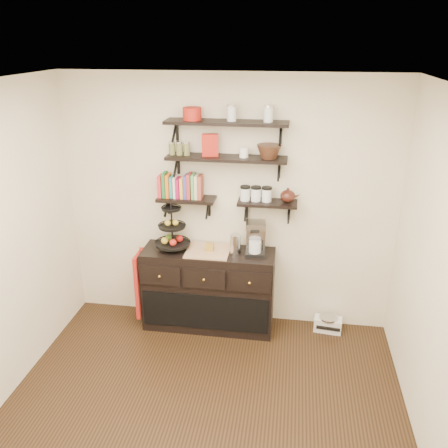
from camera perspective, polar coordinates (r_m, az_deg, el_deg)
The scene contains 21 objects.
floor at distance 4.25m, azimuth -3.19°, elevation -23.42°, with size 3.50×3.50×0.00m, color black.
ceiling at distance 3.02m, azimuth -4.29°, elevation 15.73°, with size 3.50×3.50×0.02m, color white.
back_wall at distance 5.01m, azimuth 0.51°, elevation 2.34°, with size 3.50×0.02×2.70m, color white.
shelf_top at distance 4.66m, azimuth 0.31°, elevation 12.09°, with size 1.20×0.27×0.23m.
shelf_mid at distance 4.73m, azimuth 0.30°, elevation 7.90°, with size 1.20×0.27×0.23m.
shelf_low_left at distance 4.95m, azimuth -4.51°, elevation 2.98°, with size 0.60×0.25×0.23m.
shelf_low_right at distance 4.83m, azimuth 5.25°, elevation 2.50°, with size 0.60×0.25×0.23m.
cookbooks at distance 4.91m, azimuth -5.17°, elevation 4.52°, with size 0.43×0.15×0.26m.
glass_canisters at distance 4.81m, azimuth 3.86°, elevation 3.55°, with size 0.32×0.10×0.13m.
sideboard at distance 5.19m, azimuth -1.86°, elevation -7.80°, with size 1.40×0.50×0.92m.
fruit_stand at distance 5.00m, azimuth -6.20°, elevation -1.07°, with size 0.37×0.37×0.54m.
candle at distance 4.96m, azimuth -1.74°, elevation -2.75°, with size 0.08×0.08×0.08m, color olive.
coffee_maker at distance 4.88m, azimuth 3.81°, elevation -1.73°, with size 0.21×0.21×0.36m.
thermal_carafe at distance 4.88m, azimuth 1.38°, elevation -2.47°, with size 0.11×0.11×0.22m, color silver.
apron at distance 5.25m, azimuth -9.99°, elevation -7.04°, with size 0.04×0.31×0.72m, color maroon.
radio at distance 5.40m, azimuth 12.38°, elevation -11.65°, with size 0.31×0.21×0.18m.
recipe_box at distance 4.72m, azimuth -1.68°, elevation 9.47°, with size 0.16×0.06×0.22m, color #A71E13.
walnut_bowl at distance 4.67m, azimuth 5.43°, elevation 8.67°, with size 0.24×0.24×0.13m, color black, non-canonical shape.
ramekins at distance 4.69m, azimuth 2.42°, elevation 8.60°, with size 0.09×0.09×0.10m, color white.
teapot at distance 4.79m, azimuth 7.68°, elevation 3.47°, with size 0.20×0.15×0.15m, color #351610, non-canonical shape.
red_pot at distance 4.70m, azimuth -3.86°, elevation 13.10°, with size 0.18×0.18×0.12m, color #A71E13.
Camera 1 is at (0.66, -2.93, 3.01)m, focal length 38.00 mm.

